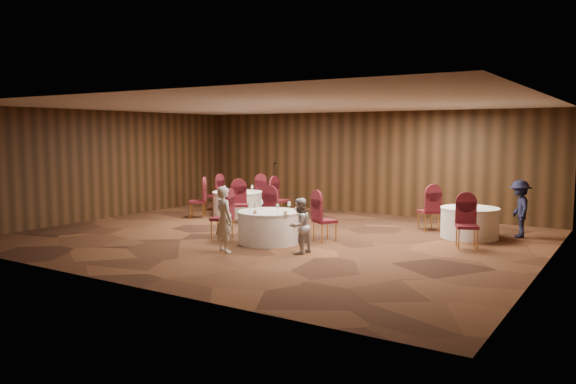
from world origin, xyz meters
The scene contains 15 objects.
ground centered at (0.00, 0.00, 0.00)m, with size 12.00×12.00×0.00m, color black.
room_shell centered at (0.00, 0.00, 1.96)m, with size 12.00×12.00×12.00m.
table_main centered at (0.25, -0.71, 0.38)m, with size 1.44×1.44×0.74m.
table_left centered at (-3.01, 2.34, 0.38)m, with size 1.55×1.55×0.74m.
table_right centered at (4.00, 2.44, 0.38)m, with size 1.38×1.38×0.74m.
chairs_main centered at (-0.04, -0.09, 0.50)m, with size 2.93×2.01×1.00m.
chairs_left centered at (-2.99, 2.41, 0.50)m, with size 3.05×3.03×1.00m.
chairs_right centered at (3.55, 2.04, 0.50)m, with size 2.19×2.55×1.00m.
tabletop_main centered at (0.41, -0.80, 0.84)m, with size 1.13×1.11×0.22m.
tabletop_left centered at (-3.00, 2.34, 0.82)m, with size 0.83×0.87×0.22m.
tabletop_right centered at (4.19, 2.21, 0.90)m, with size 0.08×0.08×0.22m.
mic_stand centered at (-2.68, 3.86, 0.46)m, with size 0.24×0.24×1.58m.
woman_a centered at (0.03, -2.06, 0.71)m, with size 0.52×0.34×1.41m, color silver.
woman_b centered at (1.46, -1.33, 0.59)m, with size 0.57×0.45×1.18m, color #B8B8BD.
man_c centered at (5.00, 3.12, 0.70)m, with size 0.91×0.52×1.41m, color black.
Camera 1 is at (7.53, -11.26, 2.53)m, focal length 35.00 mm.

